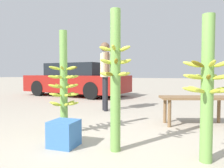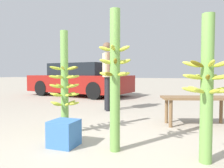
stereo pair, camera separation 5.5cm
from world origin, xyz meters
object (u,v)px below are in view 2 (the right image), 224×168
(banana_stalk_right, at_px, (207,86))
(parked_car, at_px, (80,80))
(vendor_person, at_px, (107,69))
(market_bench, at_px, (197,101))
(banana_stalk_left, at_px, (65,84))
(banana_stalk_center, at_px, (115,78))
(produce_crate, at_px, (64,133))

(banana_stalk_right, bearing_deg, parked_car, 128.29)
(vendor_person, distance_m, market_bench, 2.29)
(banana_stalk_left, xyz_separation_m, banana_stalk_center, (0.96, -0.45, 0.10))
(banana_stalk_center, relative_size, produce_crate, 5.08)
(banana_stalk_right, distance_m, produce_crate, 1.75)
(banana_stalk_left, relative_size, market_bench, 1.20)
(banana_stalk_right, bearing_deg, produce_crate, -178.27)
(banana_stalk_right, bearing_deg, banana_stalk_left, 166.81)
(banana_stalk_center, relative_size, market_bench, 1.28)
(banana_stalk_right, height_order, parked_car, banana_stalk_right)
(banana_stalk_left, distance_m, parked_car, 5.68)
(banana_stalk_center, bearing_deg, produce_crate, -175.19)
(banana_stalk_right, xyz_separation_m, parked_car, (-4.40, 5.57, -0.14))
(banana_stalk_right, distance_m, parked_car, 7.10)
(banana_stalk_left, xyz_separation_m, market_bench, (1.90, 1.24, -0.33))
(vendor_person, bearing_deg, banana_stalk_left, 151.13)
(banana_stalk_left, xyz_separation_m, parked_car, (-2.46, 5.12, -0.12))
(market_bench, height_order, parked_car, parked_car)
(vendor_person, height_order, produce_crate, vendor_person)
(banana_stalk_left, xyz_separation_m, banana_stalk_right, (1.94, -0.45, 0.02))
(banana_stalk_right, xyz_separation_m, produce_crate, (-1.63, -0.05, -0.62))
(market_bench, bearing_deg, parked_car, 120.01)
(banana_stalk_center, distance_m, market_bench, 1.98)
(banana_stalk_right, height_order, produce_crate, banana_stalk_right)
(banana_stalk_center, bearing_deg, banana_stalk_left, 154.90)
(banana_stalk_left, distance_m, vendor_person, 2.14)
(banana_stalk_left, distance_m, banana_stalk_center, 1.06)
(vendor_person, distance_m, produce_crate, 2.80)
(banana_stalk_center, xyz_separation_m, produce_crate, (-0.65, -0.06, -0.69))
(banana_stalk_left, xyz_separation_m, vendor_person, (-0.13, 2.12, 0.26))
(banana_stalk_right, distance_m, vendor_person, 3.31)
(banana_stalk_left, xyz_separation_m, produce_crate, (0.30, -0.50, -0.60))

